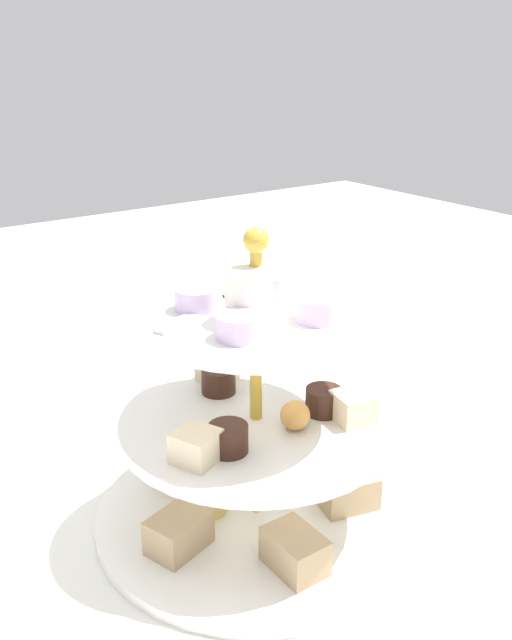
{
  "coord_description": "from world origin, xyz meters",
  "views": [
    {
      "loc": [
        0.3,
        0.42,
        0.38
      ],
      "look_at": [
        0.0,
        0.0,
        0.18
      ],
      "focal_mm": 39.87,
      "sensor_mm": 36.0,
      "label": 1
    }
  ],
  "objects": [
    {
      "name": "ground_plane",
      "position": [
        0.0,
        0.0,
        0.0
      ],
      "size": [
        2.4,
        2.4,
        0.0
      ],
      "primitive_type": "plane",
      "color": "silver"
    },
    {
      "name": "tiered_serving_stand",
      "position": [
        0.0,
        0.0,
        0.08
      ],
      "size": [
        0.27,
        0.27,
        0.26
      ],
      "color": "white",
      "rests_on": "ground_plane"
    },
    {
      "name": "butter_knife_left",
      "position": [
        -0.1,
        -0.31,
        0.0
      ],
      "size": [
        0.16,
        0.09,
        0.0
      ],
      "primitive_type": "cube",
      "rotation": [
        0.0,
        0.0,
        5.8
      ],
      "color": "silver",
      "rests_on": "ground_plane"
    }
  ]
}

